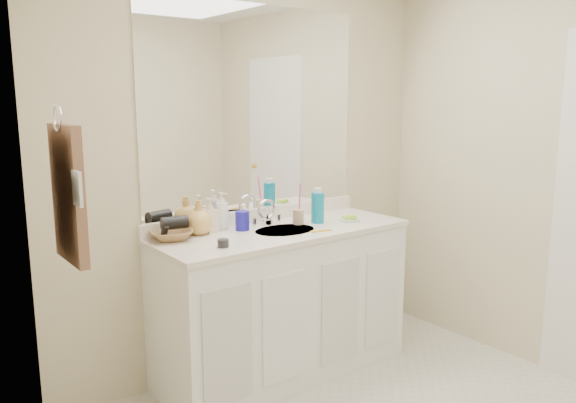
% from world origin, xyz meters
% --- Properties ---
extents(wall_back, '(2.60, 0.02, 2.40)m').
position_xyz_m(wall_back, '(0.00, 1.30, 1.20)').
color(wall_back, beige).
rests_on(wall_back, floor).
extents(wall_left, '(0.02, 2.60, 2.40)m').
position_xyz_m(wall_left, '(-1.30, 0.00, 1.20)').
color(wall_left, beige).
rests_on(wall_left, floor).
extents(vanity_cabinet, '(1.50, 0.55, 0.85)m').
position_xyz_m(vanity_cabinet, '(0.00, 1.02, 0.42)').
color(vanity_cabinet, white).
rests_on(vanity_cabinet, floor).
extents(countertop, '(1.52, 0.57, 0.03)m').
position_xyz_m(countertop, '(0.00, 1.02, 0.86)').
color(countertop, white).
rests_on(countertop, vanity_cabinet).
extents(backsplash, '(1.52, 0.03, 0.08)m').
position_xyz_m(backsplash, '(0.00, 1.29, 0.92)').
color(backsplash, white).
rests_on(backsplash, countertop).
extents(sink_basin, '(0.37, 0.37, 0.02)m').
position_xyz_m(sink_basin, '(0.00, 1.00, 0.87)').
color(sink_basin, '#BCB7A5').
rests_on(sink_basin, countertop).
extents(faucet, '(0.02, 0.02, 0.11)m').
position_xyz_m(faucet, '(0.00, 1.18, 0.94)').
color(faucet, silver).
rests_on(faucet, countertop).
extents(mirror, '(1.48, 0.01, 1.20)m').
position_xyz_m(mirror, '(0.00, 1.29, 1.56)').
color(mirror, white).
rests_on(mirror, wall_back).
extents(blue_mug, '(0.09, 0.09, 0.11)m').
position_xyz_m(blue_mug, '(-0.19, 1.15, 0.93)').
color(blue_mug, '#19179E').
rests_on(blue_mug, countertop).
extents(tan_cup, '(0.08, 0.08, 0.09)m').
position_xyz_m(tan_cup, '(0.16, 1.08, 0.92)').
color(tan_cup, '#CAB18F').
rests_on(tan_cup, countertop).
extents(toothbrush, '(0.02, 0.04, 0.19)m').
position_xyz_m(toothbrush, '(0.17, 1.08, 1.03)').
color(toothbrush, '#FF43B4').
rests_on(toothbrush, tan_cup).
extents(mouthwash_bottle, '(0.10, 0.10, 0.18)m').
position_xyz_m(mouthwash_bottle, '(0.27, 1.04, 0.97)').
color(mouthwash_bottle, '#0D81A7').
rests_on(mouthwash_bottle, countertop).
extents(soap_dish, '(0.13, 0.12, 0.01)m').
position_xyz_m(soap_dish, '(0.45, 0.94, 0.89)').
color(soap_dish, silver).
rests_on(soap_dish, countertop).
extents(green_soap, '(0.08, 0.07, 0.03)m').
position_xyz_m(green_soap, '(0.45, 0.94, 0.90)').
color(green_soap, '#A6E939').
rests_on(green_soap, soap_dish).
extents(orange_comb, '(0.13, 0.05, 0.01)m').
position_xyz_m(orange_comb, '(0.14, 0.85, 0.88)').
color(orange_comb, orange).
rests_on(orange_comb, countertop).
extents(dark_jar, '(0.07, 0.07, 0.04)m').
position_xyz_m(dark_jar, '(-0.47, 0.90, 0.90)').
color(dark_jar, black).
rests_on(dark_jar, countertop).
extents(soap_bottle_white, '(0.10, 0.10, 0.21)m').
position_xyz_m(soap_bottle_white, '(-0.27, 1.24, 0.99)').
color(soap_bottle_white, white).
rests_on(soap_bottle_white, countertop).
extents(soap_bottle_cream, '(0.10, 0.11, 0.19)m').
position_xyz_m(soap_bottle_cream, '(-0.36, 1.23, 0.98)').
color(soap_bottle_cream, beige).
rests_on(soap_bottle_cream, countertop).
extents(soap_bottle_yellow, '(0.16, 0.16, 0.19)m').
position_xyz_m(soap_bottle_yellow, '(-0.44, 1.21, 0.97)').
color(soap_bottle_yellow, '#DBAA55').
rests_on(soap_bottle_yellow, countertop).
extents(wicker_basket, '(0.28, 0.28, 0.06)m').
position_xyz_m(wicker_basket, '(-0.62, 1.19, 0.91)').
color(wicker_basket, olive).
rests_on(wicker_basket, countertop).
extents(hair_dryer, '(0.15, 0.09, 0.07)m').
position_xyz_m(hair_dryer, '(-0.60, 1.19, 0.97)').
color(hair_dryer, black).
rests_on(hair_dryer, wicker_basket).
extents(towel_ring, '(0.01, 0.11, 0.11)m').
position_xyz_m(towel_ring, '(-1.27, 0.77, 1.55)').
color(towel_ring, silver).
rests_on(towel_ring, wall_left).
extents(hand_towel, '(0.04, 0.32, 0.55)m').
position_xyz_m(hand_towel, '(-1.25, 0.77, 1.25)').
color(hand_towel, brown).
rests_on(hand_towel, towel_ring).
extents(switch_plate, '(0.01, 0.08, 0.13)m').
position_xyz_m(switch_plate, '(-1.27, 0.57, 1.30)').
color(switch_plate, silver).
rests_on(switch_plate, wall_left).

